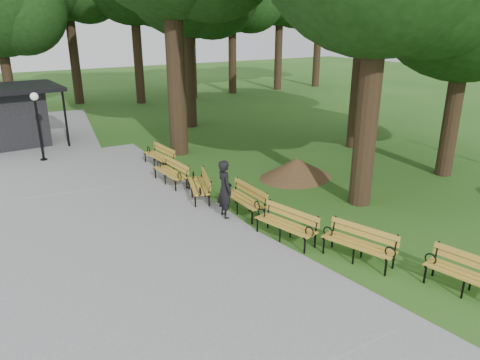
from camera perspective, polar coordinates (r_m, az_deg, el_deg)
ground at (r=12.83m, az=2.30°, el=-6.18°), size 100.00×100.00×0.00m
path at (r=13.87m, az=-18.89°, el=-5.08°), size 12.00×38.00×0.06m
person at (r=13.16m, az=-1.95°, el=-1.21°), size 0.53×0.72×1.80m
kiosk at (r=23.78m, az=-28.00°, el=7.17°), size 4.57×4.01×2.79m
lamp_post at (r=20.21m, az=-24.58°, el=7.92°), size 0.32×0.32×2.89m
dirt_mound at (r=16.92m, az=7.19°, el=1.54°), size 2.41×2.41×0.76m
bench_0 at (r=10.88m, az=27.20°, el=-10.92°), size 0.99×1.99×0.88m
bench_1 at (r=11.35m, az=14.89°, el=-8.00°), size 1.16×2.00×0.88m
bench_2 at (r=12.03m, az=5.84°, el=-5.77°), size 1.03×1.99×0.88m
bench_3 at (r=13.64m, az=0.44°, el=-2.52°), size 0.67×1.91×0.88m
bench_4 at (r=14.84m, az=-5.36°, el=-0.75°), size 1.24×2.00×0.88m
bench_5 at (r=16.25m, az=-8.91°, el=0.92°), size 0.72×1.92×0.88m
bench_6 at (r=18.31m, az=-10.35°, el=2.96°), size 0.77×1.94×0.88m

